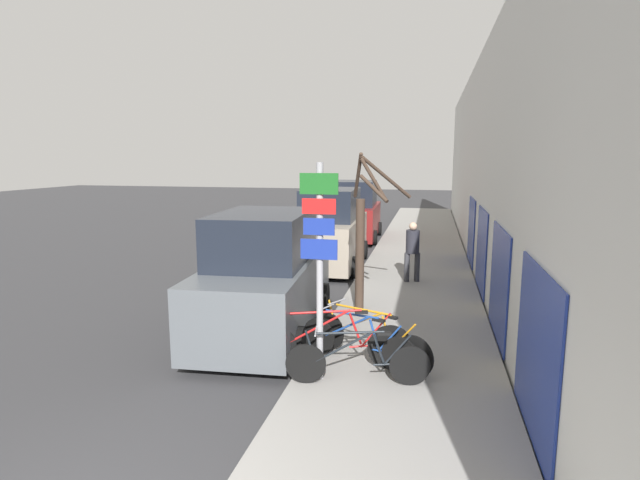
{
  "coord_description": "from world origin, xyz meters",
  "views": [
    {
      "loc": [
        2.96,
        -3.19,
        3.46
      ],
      "look_at": [
        0.62,
        7.29,
        1.67
      ],
      "focal_mm": 28.0,
      "sensor_mm": 36.0,
      "label": 1
    }
  ],
  "objects_px": {
    "bicycle_2": "(357,342)",
    "parked_car_0": "(266,279)",
    "bicycle_1": "(332,344)",
    "bicycle_0": "(358,361)",
    "parked_car_1": "(331,232)",
    "signpost": "(320,260)",
    "bicycle_3": "(369,339)",
    "parked_car_2": "(355,214)",
    "pedestrian_near": "(412,247)",
    "street_tree": "(363,239)"
  },
  "relations": [
    {
      "from": "bicycle_2",
      "to": "parked_car_1",
      "type": "relative_size",
      "value": 0.44
    },
    {
      "from": "signpost",
      "to": "pedestrian_near",
      "type": "distance_m",
      "value": 6.53
    },
    {
      "from": "signpost",
      "to": "parked_car_1",
      "type": "bearing_deg",
      "value": 100.12
    },
    {
      "from": "signpost",
      "to": "parked_car_1",
      "type": "xyz_separation_m",
      "value": [
        -1.49,
        8.33,
        -0.86
      ]
    },
    {
      "from": "bicycle_2",
      "to": "parked_car_2",
      "type": "bearing_deg",
      "value": 31.76
    },
    {
      "from": "bicycle_3",
      "to": "parked_car_0",
      "type": "bearing_deg",
      "value": 87.17
    },
    {
      "from": "bicycle_3",
      "to": "pedestrian_near",
      "type": "bearing_deg",
      "value": 24.35
    },
    {
      "from": "bicycle_1",
      "to": "parked_car_1",
      "type": "bearing_deg",
      "value": -1.84
    },
    {
      "from": "signpost",
      "to": "bicycle_3",
      "type": "height_order",
      "value": "signpost"
    },
    {
      "from": "bicycle_2",
      "to": "parked_car_0",
      "type": "height_order",
      "value": "parked_car_0"
    },
    {
      "from": "bicycle_0",
      "to": "bicycle_1",
      "type": "bearing_deg",
      "value": 36.26
    },
    {
      "from": "signpost",
      "to": "bicycle_0",
      "type": "height_order",
      "value": "signpost"
    },
    {
      "from": "bicycle_1",
      "to": "bicycle_3",
      "type": "height_order",
      "value": "bicycle_1"
    },
    {
      "from": "bicycle_2",
      "to": "bicycle_1",
      "type": "bearing_deg",
      "value": 146.95
    },
    {
      "from": "parked_car_2",
      "to": "bicycle_2",
      "type": "bearing_deg",
      "value": -82.95
    },
    {
      "from": "parked_car_0",
      "to": "parked_car_1",
      "type": "distance_m",
      "value": 6.15
    },
    {
      "from": "bicycle_0",
      "to": "bicycle_2",
      "type": "distance_m",
      "value": 0.71
    },
    {
      "from": "parked_car_0",
      "to": "bicycle_2",
      "type": "bearing_deg",
      "value": -40.99
    },
    {
      "from": "bicycle_2",
      "to": "bicycle_3",
      "type": "xyz_separation_m",
      "value": [
        0.16,
        0.17,
        0.01
      ]
    },
    {
      "from": "bicycle_2",
      "to": "parked_car_2",
      "type": "distance_m",
      "value": 13.32
    },
    {
      "from": "parked_car_2",
      "to": "street_tree",
      "type": "xyz_separation_m",
      "value": [
        1.73,
        -10.32,
        0.64
      ]
    },
    {
      "from": "bicycle_1",
      "to": "bicycle_3",
      "type": "relative_size",
      "value": 1.19
    },
    {
      "from": "parked_car_1",
      "to": "parked_car_2",
      "type": "height_order",
      "value": "parked_car_1"
    },
    {
      "from": "parked_car_0",
      "to": "pedestrian_near",
      "type": "distance_m",
      "value": 4.98
    },
    {
      "from": "bicycle_2",
      "to": "street_tree",
      "type": "xyz_separation_m",
      "value": [
        -0.31,
        2.82,
        1.23
      ]
    },
    {
      "from": "bicycle_2",
      "to": "pedestrian_near",
      "type": "bearing_deg",
      "value": 16.6
    },
    {
      "from": "bicycle_2",
      "to": "pedestrian_near",
      "type": "height_order",
      "value": "pedestrian_near"
    },
    {
      "from": "signpost",
      "to": "pedestrian_near",
      "type": "height_order",
      "value": "signpost"
    },
    {
      "from": "bicycle_2",
      "to": "parked_car_2",
      "type": "relative_size",
      "value": 0.47
    },
    {
      "from": "signpost",
      "to": "parked_car_2",
      "type": "height_order",
      "value": "signpost"
    },
    {
      "from": "signpost",
      "to": "parked_car_0",
      "type": "relative_size",
      "value": 0.66
    },
    {
      "from": "parked_car_1",
      "to": "street_tree",
      "type": "height_order",
      "value": "street_tree"
    },
    {
      "from": "bicycle_0",
      "to": "parked_car_1",
      "type": "distance_m",
      "value": 8.67
    },
    {
      "from": "pedestrian_near",
      "to": "street_tree",
      "type": "bearing_deg",
      "value": -123.23
    },
    {
      "from": "bicycle_3",
      "to": "pedestrian_near",
      "type": "height_order",
      "value": "pedestrian_near"
    },
    {
      "from": "parked_car_0",
      "to": "parked_car_1",
      "type": "relative_size",
      "value": 1.08
    },
    {
      "from": "bicycle_1",
      "to": "signpost",
      "type": "bearing_deg",
      "value": 150.29
    },
    {
      "from": "bicycle_3",
      "to": "street_tree",
      "type": "relative_size",
      "value": 0.61
    },
    {
      "from": "bicycle_3",
      "to": "parked_car_0",
      "type": "distance_m",
      "value": 2.68
    },
    {
      "from": "bicycle_0",
      "to": "bicycle_2",
      "type": "height_order",
      "value": "bicycle_2"
    },
    {
      "from": "bicycle_0",
      "to": "parked_car_2",
      "type": "relative_size",
      "value": 0.5
    },
    {
      "from": "bicycle_3",
      "to": "pedestrian_near",
      "type": "relative_size",
      "value": 1.3
    },
    {
      "from": "bicycle_3",
      "to": "parked_car_1",
      "type": "relative_size",
      "value": 0.46
    },
    {
      "from": "bicycle_1",
      "to": "bicycle_2",
      "type": "distance_m",
      "value": 0.44
    },
    {
      "from": "bicycle_2",
      "to": "parked_car_2",
      "type": "xyz_separation_m",
      "value": [
        -2.04,
        13.15,
        0.58
      ]
    },
    {
      "from": "signpost",
      "to": "parked_car_2",
      "type": "bearing_deg",
      "value": 96.47
    },
    {
      "from": "signpost",
      "to": "bicycle_1",
      "type": "relative_size",
      "value": 1.31
    },
    {
      "from": "bicycle_1",
      "to": "bicycle_0",
      "type": "bearing_deg",
      "value": -147.11
    },
    {
      "from": "bicycle_2",
      "to": "pedestrian_near",
      "type": "xyz_separation_m",
      "value": [
        0.64,
        5.74,
        0.56
      ]
    },
    {
      "from": "bicycle_0",
      "to": "bicycle_3",
      "type": "relative_size",
      "value": 1.01
    }
  ]
}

